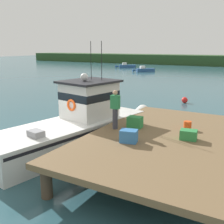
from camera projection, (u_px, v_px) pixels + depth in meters
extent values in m
plane|color=#2D5660|center=(72.00, 145.00, 13.04)|extent=(200.00, 200.00, 0.00)
cylinder|color=#4C3D2D|center=(46.00, 183.00, 8.41)|extent=(0.36, 0.36, 1.00)
cylinder|color=#4C3D2D|center=(149.00, 121.00, 15.33)|extent=(0.36, 0.36, 1.00)
cube|color=brown|center=(172.00, 139.00, 10.47)|extent=(6.00, 9.00, 0.20)
cube|color=silver|center=(71.00, 136.00, 12.55)|extent=(3.98, 8.33, 1.10)
cone|color=silver|center=(135.00, 116.00, 16.16)|extent=(1.42, 1.98, 1.10)
cube|color=black|center=(71.00, 127.00, 12.45)|extent=(3.97, 8.18, 0.12)
cube|color=silver|center=(71.00, 124.00, 12.41)|extent=(4.02, 8.34, 0.12)
cube|color=silver|center=(89.00, 101.00, 13.10)|extent=(2.29, 2.52, 1.80)
cube|color=black|center=(89.00, 95.00, 13.03)|extent=(2.31, 2.55, 0.36)
cube|color=#232328|center=(89.00, 82.00, 12.88)|extent=(2.58, 2.86, 0.10)
sphere|color=white|center=(84.00, 77.00, 12.60)|extent=(0.36, 0.36, 0.36)
cylinder|color=black|center=(91.00, 60.00, 13.25)|extent=(0.03, 0.03, 1.80)
cylinder|color=black|center=(102.00, 61.00, 12.80)|extent=(0.03, 0.03, 1.80)
cube|color=#939399|center=(36.00, 135.00, 10.42)|extent=(0.67, 0.55, 0.36)
torus|color=orange|center=(9.00, 137.00, 10.61)|extent=(0.66, 0.66, 0.12)
torus|color=#EA5119|center=(71.00, 105.00, 12.26)|extent=(0.55, 0.20, 0.54)
cube|color=#2D8442|center=(135.00, 122.00, 11.63)|extent=(0.63, 0.48, 0.47)
cube|color=#3370B2|center=(129.00, 136.00, 9.84)|extent=(0.69, 0.57, 0.45)
cube|color=#2D8442|center=(189.00, 135.00, 10.12)|extent=(0.66, 0.52, 0.37)
cylinder|color=#E04C19|center=(188.00, 125.00, 11.38)|extent=(0.32, 0.32, 0.34)
cylinder|color=#383842|center=(115.00, 119.00, 11.40)|extent=(0.22, 0.22, 0.86)
cube|color=#287F47|center=(115.00, 102.00, 11.23)|extent=(0.36, 0.22, 0.56)
sphere|color=tan|center=(115.00, 93.00, 11.14)|extent=(0.20, 0.20, 0.20)
cube|color=#285184|center=(145.00, 70.00, 50.57)|extent=(3.13, 3.04, 0.60)
cone|color=#285184|center=(135.00, 70.00, 50.10)|extent=(1.02, 1.01, 0.60)
cube|color=silver|center=(142.00, 67.00, 50.31)|extent=(1.18, 1.18, 0.45)
cube|color=#285184|center=(127.00, 66.00, 59.65)|extent=(3.55, 2.85, 0.64)
cone|color=#285184|center=(117.00, 66.00, 59.52)|extent=(1.08, 1.01, 0.64)
cube|color=silver|center=(125.00, 64.00, 59.48)|extent=(1.22, 1.23, 0.48)
sphere|color=red|center=(185.00, 100.00, 22.63)|extent=(0.49, 0.49, 0.49)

